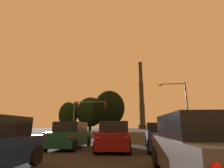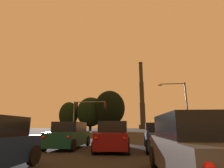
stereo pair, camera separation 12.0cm
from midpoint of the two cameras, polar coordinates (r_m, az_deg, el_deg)
name	(u,v)px [view 1 (the left image)]	position (r m, az deg, el deg)	size (l,w,h in m)	color
suv_left_lane_second	(71,135)	(13.87, -13.62, -15.96)	(2.10, 4.91, 1.86)	#0F3823
suv_right_lane_third	(201,148)	(5.77, 26.39, -18.33)	(2.28, 4.97, 1.86)	#4C4F54
suv_center_lane_second	(115,136)	(12.28, 0.72, -16.65)	(2.17, 4.93, 1.86)	maroon
pickup_truck_right_lane_second	(161,137)	(13.26, 15.49, -16.37)	(2.41, 5.58, 1.82)	navy
traffic_light_overhead_left	(85,109)	(29.25, -8.87, -8.18)	(5.69, 0.50, 5.65)	slate
street_lamp	(182,102)	(25.53, 21.69, -5.60)	(3.78, 0.36, 7.52)	#56565B
smokestack	(142,102)	(152.47, 9.66, -5.68)	(7.22, 7.22, 58.43)	#2B2722
treeline_right_mid	(90,112)	(73.32, -7.11, -9.01)	(11.44, 10.29, 13.63)	black
treeline_far_right	(68,115)	(76.38, -14.14, -9.68)	(7.88, 7.10, 11.87)	black
treeline_center_left	(109,108)	(70.00, -0.93, -7.87)	(12.14, 10.93, 15.85)	black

